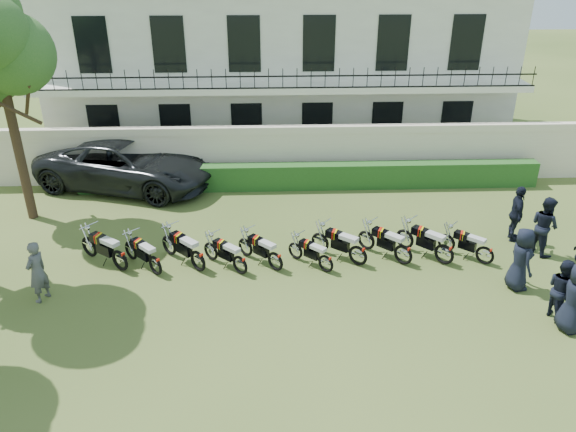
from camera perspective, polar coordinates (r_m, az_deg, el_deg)
name	(u,v)px	position (r m, az deg, el deg)	size (l,w,h in m)	color
ground	(293,290)	(15.89, 0.52, -7.54)	(100.00, 100.00, 0.00)	#3D5321
perimeter_wall	(284,154)	(22.55, -0.45, 6.37)	(30.00, 0.35, 2.30)	beige
hedge	(310,176)	(22.10, 2.22, 4.05)	(18.00, 0.60, 1.00)	#204418
building	(279,60)	(27.64, -0.89, 15.55)	(20.40, 9.60, 7.40)	white
motorcycle_0	(119,256)	(17.21, -16.76, -3.88)	(1.72, 1.36, 1.14)	black
motorcycle_1	(155,261)	(16.76, -13.37, -4.47)	(1.38, 1.42, 1.03)	black
motorcycle_2	(198,256)	(16.68, -9.17, -4.05)	(1.52, 1.53, 1.12)	black
motorcycle_3	(240,261)	(16.42, -4.91, -4.55)	(1.40, 1.31, 1.00)	black
motorcycle_4	(275,257)	(16.52, -1.29, -4.19)	(1.39, 1.38, 1.02)	black
motorcycle_5	(326,260)	(16.51, 3.88, -4.44)	(1.31, 1.23, 0.93)	black
motorcycle_6	(358,251)	(16.89, 7.15, -3.54)	(1.61, 1.35, 1.09)	black
motorcycle_7	(404,250)	(17.17, 11.67, -3.42)	(1.47, 1.46, 1.08)	black
motorcycle_8	(445,249)	(17.46, 15.64, -3.30)	(1.49, 1.53, 1.11)	black
motorcycle_9	(486,251)	(17.86, 19.43, -3.38)	(1.41, 1.29, 0.99)	black
suv	(127,164)	(22.94, -16.07, 5.09)	(3.17, 6.88, 1.91)	black
inspector	(37,272)	(16.46, -24.14, -5.20)	(0.65, 0.42, 1.77)	#5A5A5F
officer_0	(575,298)	(15.60, 27.14, -7.44)	(0.92, 0.60, 1.88)	black
officer_1	(562,289)	(16.02, 26.07, -6.68)	(0.82, 0.64, 1.69)	black
officer_3	(521,259)	(16.81, 22.58, -4.05)	(0.90, 0.59, 1.85)	black
officer_4	(544,225)	(18.98, 24.61, -0.88)	(0.92, 0.72, 1.89)	black
officer_5	(517,214)	(19.44, 22.21, 0.20)	(1.10, 0.46, 1.88)	black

